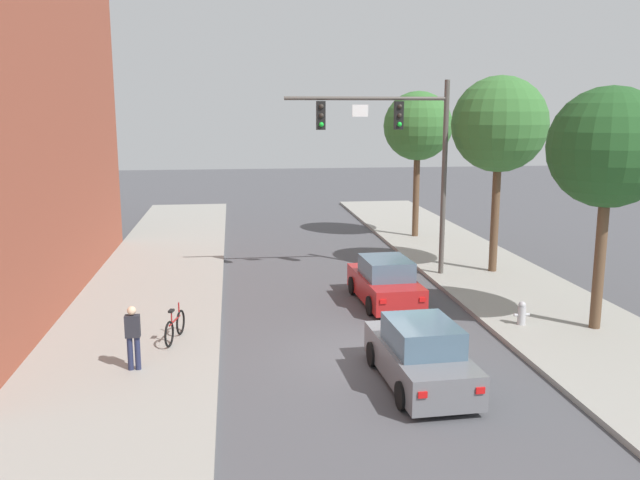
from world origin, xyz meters
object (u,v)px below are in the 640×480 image
(street_tree_second, at_px, (500,125))
(street_tree_third, at_px, (418,127))
(car_following_grey, at_px, (420,356))
(pedestrian_sidewalk_left_walker, at_px, (133,335))
(car_lead_red, at_px, (385,283))
(traffic_signal_mast, at_px, (401,142))
(bicycle_leaning, at_px, (175,327))
(street_tree_nearest, at_px, (609,148))
(fire_hydrant, at_px, (522,313))

(street_tree_second, height_order, street_tree_third, street_tree_second)
(car_following_grey, xyz_separation_m, pedestrian_sidewalk_left_walker, (-6.90, 1.47, 0.34))
(pedestrian_sidewalk_left_walker, bearing_deg, street_tree_second, 34.69)
(car_lead_red, bearing_deg, traffic_signal_mast, 68.90)
(traffic_signal_mast, height_order, car_following_grey, traffic_signal_mast)
(street_tree_second, bearing_deg, pedestrian_sidewalk_left_walker, -145.31)
(car_lead_red, distance_m, car_following_grey, 6.93)
(bicycle_leaning, xyz_separation_m, street_tree_nearest, (12.29, -0.47, 4.91))
(fire_hydrant, bearing_deg, bicycle_leaning, -179.46)
(car_lead_red, xyz_separation_m, street_tree_second, (5.24, 3.48, 5.23))
(car_lead_red, height_order, street_tree_nearest, street_tree_nearest)
(bicycle_leaning, bearing_deg, street_tree_third, 53.25)
(traffic_signal_mast, relative_size, pedestrian_sidewalk_left_walker, 4.57)
(car_lead_red, bearing_deg, pedestrian_sidewalk_left_walker, -144.55)
(street_tree_second, bearing_deg, street_tree_third, 97.46)
(car_lead_red, distance_m, fire_hydrant, 4.77)
(car_following_grey, relative_size, street_tree_third, 0.59)
(bicycle_leaning, distance_m, street_tree_nearest, 13.24)
(traffic_signal_mast, distance_m, fire_hydrant, 8.48)
(fire_hydrant, bearing_deg, pedestrian_sidewalk_left_walker, -168.95)
(pedestrian_sidewalk_left_walker, xyz_separation_m, fire_hydrant, (11.09, 2.17, -0.56))
(car_following_grey, height_order, street_tree_nearest, street_tree_nearest)
(car_following_grey, bearing_deg, fire_hydrant, 40.94)
(street_tree_second, relative_size, street_tree_third, 1.05)
(bicycle_leaning, bearing_deg, street_tree_second, 29.60)
(car_following_grey, distance_m, bicycle_leaning, 7.02)
(traffic_signal_mast, xyz_separation_m, pedestrian_sidewalk_left_walker, (-8.92, -8.79, -4.27))
(traffic_signal_mast, relative_size, street_tree_second, 0.97)
(car_lead_red, distance_m, pedestrian_sidewalk_left_walker, 9.36)
(car_lead_red, distance_m, bicycle_leaning, 7.57)
(bicycle_leaning, bearing_deg, fire_hydrant, 0.54)
(street_tree_nearest, bearing_deg, street_tree_third, 94.90)
(traffic_signal_mast, height_order, street_tree_second, street_tree_second)
(street_tree_nearest, distance_m, street_tree_second, 7.33)
(street_tree_second, bearing_deg, bicycle_leaning, -150.40)
(traffic_signal_mast, distance_m, street_tree_second, 3.99)
(car_following_grey, distance_m, pedestrian_sidewalk_left_walker, 7.06)
(car_lead_red, height_order, street_tree_second, street_tree_second)
(fire_hydrant, bearing_deg, street_tree_third, 87.12)
(street_tree_third, bearing_deg, bicycle_leaning, -126.75)
(traffic_signal_mast, height_order, street_tree_third, traffic_signal_mast)
(car_lead_red, xyz_separation_m, street_tree_nearest, (5.51, -3.83, 4.73))
(car_lead_red, xyz_separation_m, street_tree_third, (4.21, 11.36, 5.00))
(street_tree_third, bearing_deg, street_tree_second, -82.54)
(bicycle_leaning, height_order, street_tree_nearest, street_tree_nearest)
(car_lead_red, distance_m, street_tree_second, 8.18)
(pedestrian_sidewalk_left_walker, bearing_deg, traffic_signal_mast, 44.60)
(pedestrian_sidewalk_left_walker, height_order, street_tree_second, street_tree_second)
(pedestrian_sidewalk_left_walker, bearing_deg, bicycle_leaning, 68.07)
(bicycle_leaning, bearing_deg, pedestrian_sidewalk_left_walker, -111.93)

